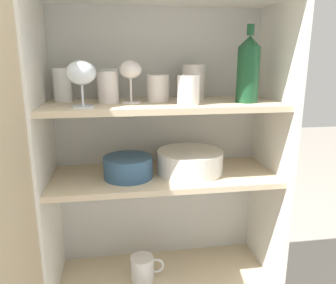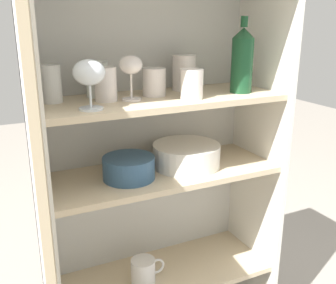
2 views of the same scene
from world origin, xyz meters
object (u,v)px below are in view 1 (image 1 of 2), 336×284
Objects in this scene: plate_stack_white at (190,161)px; mixing_bowl_large at (128,166)px; wine_bottle at (248,69)px; coffee_mug_primary at (143,268)px.

plate_stack_white is 0.23m from mixing_bowl_large.
coffee_mug_primary is (-0.36, 0.03, -0.74)m from wine_bottle.
wine_bottle is 1.47× the size of mixing_bowl_large.
coffee_mug_primary is (-0.18, -0.02, -0.41)m from plate_stack_white.
wine_bottle reaches higher than coffee_mug_primary.
plate_stack_white is 0.45m from coffee_mug_primary.
wine_bottle reaches higher than plate_stack_white.
wine_bottle is 1.96× the size of coffee_mug_primary.
coffee_mug_primary is at bearing -5.30° from mixing_bowl_large.
coffee_mug_primary is at bearing -172.20° from plate_stack_white.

